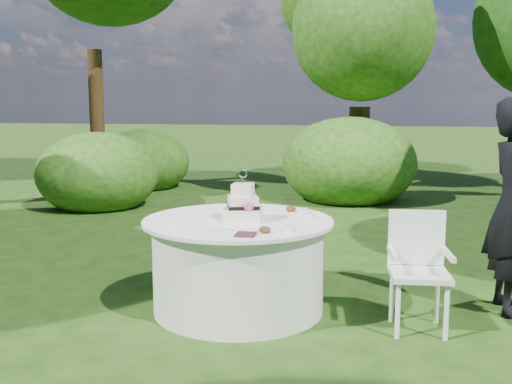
% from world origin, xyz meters
% --- Properties ---
extents(ground, '(80.00, 80.00, 0.00)m').
position_xyz_m(ground, '(0.00, 0.00, 0.00)').
color(ground, '#1C350E').
rests_on(ground, ground).
extents(napkins, '(0.14, 0.14, 0.02)m').
position_xyz_m(napkins, '(0.19, -0.58, 0.78)').
color(napkins, '#431D30').
rests_on(napkins, table).
extents(feather_plume, '(0.48, 0.07, 0.01)m').
position_xyz_m(feather_plume, '(-0.15, -0.39, 0.78)').
color(feather_plume, white).
rests_on(feather_plume, table).
extents(table, '(1.56, 1.56, 0.77)m').
position_xyz_m(table, '(0.00, 0.00, 0.39)').
color(table, silver).
rests_on(table, ground).
extents(cake, '(0.33, 0.33, 0.42)m').
position_xyz_m(cake, '(0.05, -0.03, 0.88)').
color(cake, beige).
rests_on(cake, table).
extents(chair, '(0.48, 0.47, 0.89)m').
position_xyz_m(chair, '(1.43, -0.10, 0.52)').
color(chair, silver).
rests_on(chair, ground).
extents(votives, '(1.07, 0.85, 0.04)m').
position_xyz_m(votives, '(0.28, -0.05, 0.79)').
color(votives, white).
rests_on(votives, table).
extents(petal_cups, '(0.15, 0.99, 0.05)m').
position_xyz_m(petal_cups, '(0.34, -0.02, 0.79)').
color(petal_cups, '#562D16').
rests_on(petal_cups, table).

